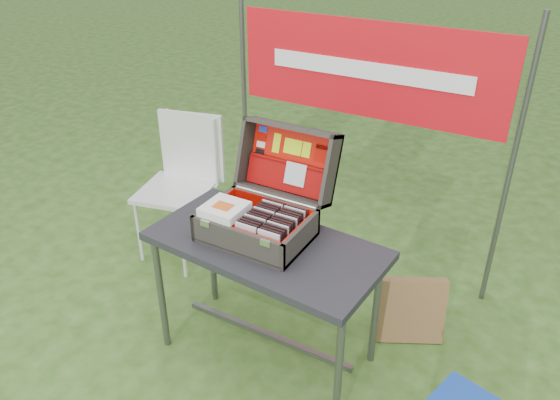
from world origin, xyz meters
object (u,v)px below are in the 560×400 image
Objects in this scene: table at (267,300)px; chair at (175,193)px; cardboard_box at (411,310)px; suitcase at (262,191)px.

chair is (-0.99, 0.49, 0.13)m from table.
suitcase is at bearing -176.50° from cardboard_box.
chair is 1.64m from cardboard_box.
suitcase reaches higher than table.
table is at bearing -39.83° from chair.
suitcase is 1.10m from cardboard_box.
suitcase is (-0.06, 0.07, 0.58)m from table.
table is 0.81m from cardboard_box.
cardboard_box is (1.61, -0.01, -0.29)m from chair.
cardboard_box is (0.63, 0.49, -0.17)m from table.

